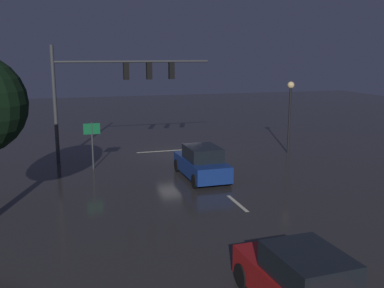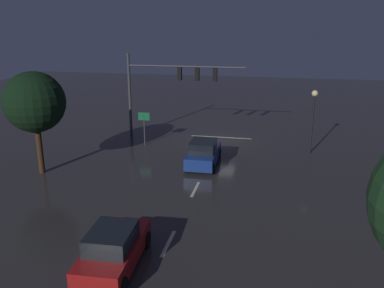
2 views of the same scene
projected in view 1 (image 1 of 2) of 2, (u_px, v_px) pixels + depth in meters
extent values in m
plane|color=#2D2B2B|center=(178.00, 154.00, 28.40)|extent=(80.00, 80.00, 0.00)
cylinder|color=#383A3D|center=(55.00, 105.00, 25.51)|extent=(0.22, 0.22, 6.80)
cylinder|color=#383A3D|center=(134.00, 61.00, 26.31)|extent=(9.27, 0.14, 0.14)
cube|color=black|center=(126.00, 71.00, 26.30)|extent=(0.32, 0.36, 1.00)
sphere|color=black|center=(126.00, 66.00, 26.41)|extent=(0.20, 0.20, 0.20)
sphere|color=black|center=(126.00, 71.00, 26.48)|extent=(0.20, 0.20, 0.20)
sphere|color=#19F24C|center=(126.00, 77.00, 26.54)|extent=(0.20, 0.20, 0.20)
cube|color=black|center=(149.00, 71.00, 26.69)|extent=(0.32, 0.36, 1.00)
sphere|color=black|center=(148.00, 66.00, 26.80)|extent=(0.20, 0.20, 0.20)
sphere|color=black|center=(149.00, 71.00, 26.86)|extent=(0.20, 0.20, 0.20)
sphere|color=#19F24C|center=(149.00, 76.00, 26.93)|extent=(0.20, 0.20, 0.20)
cube|color=black|center=(171.00, 71.00, 27.07)|extent=(0.32, 0.36, 1.00)
sphere|color=black|center=(171.00, 65.00, 27.19)|extent=(0.20, 0.20, 0.20)
sphere|color=black|center=(171.00, 71.00, 27.25)|extent=(0.20, 0.20, 0.20)
sphere|color=#19F24C|center=(171.00, 76.00, 27.32)|extent=(0.20, 0.20, 0.20)
cube|color=beige|center=(196.00, 169.00, 24.64)|extent=(0.16, 2.20, 0.01)
cube|color=beige|center=(237.00, 203.00, 19.01)|extent=(0.16, 2.20, 0.01)
cube|color=beige|center=(313.00, 266.00, 13.38)|extent=(0.16, 2.20, 0.01)
cube|color=beige|center=(174.00, 150.00, 29.38)|extent=(5.00, 0.16, 0.01)
cube|color=navy|center=(201.00, 166.00, 22.77)|extent=(1.85, 4.32, 0.80)
cube|color=black|center=(203.00, 153.00, 22.43)|extent=(1.62, 2.12, 0.68)
cylinder|color=black|center=(177.00, 165.00, 24.07)|extent=(0.23, 0.68, 0.68)
cylinder|color=black|center=(207.00, 163.00, 24.56)|extent=(0.23, 0.68, 0.68)
cylinder|color=black|center=(195.00, 181.00, 21.08)|extent=(0.23, 0.68, 0.68)
cylinder|color=black|center=(228.00, 178.00, 21.57)|extent=(0.23, 0.68, 0.68)
sphere|color=#F9EFC6|center=(178.00, 157.00, 24.55)|extent=(0.20, 0.20, 0.20)
sphere|color=#F9EFC6|center=(200.00, 156.00, 24.93)|extent=(0.20, 0.20, 0.20)
cube|color=black|center=(308.00, 266.00, 10.54)|extent=(1.70, 2.17, 0.68)
cylinder|color=black|center=(243.00, 276.00, 12.13)|extent=(0.25, 0.69, 0.68)
cylinder|color=black|center=(296.00, 266.00, 12.68)|extent=(0.25, 0.69, 0.68)
sphere|color=#F9EFC6|center=(241.00, 256.00, 12.61)|extent=(0.20, 0.20, 0.20)
sphere|color=#F9EFC6|center=(281.00, 249.00, 13.03)|extent=(0.20, 0.20, 0.20)
cylinder|color=black|center=(289.00, 121.00, 28.18)|extent=(0.14, 0.14, 4.20)
sphere|color=#F9D88C|center=(291.00, 85.00, 27.72)|extent=(0.44, 0.44, 0.44)
cylinder|color=#383A3D|center=(92.00, 146.00, 24.42)|extent=(0.09, 0.09, 2.62)
cube|color=#0F6033|center=(92.00, 129.00, 24.23)|extent=(0.90, 0.07, 0.60)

